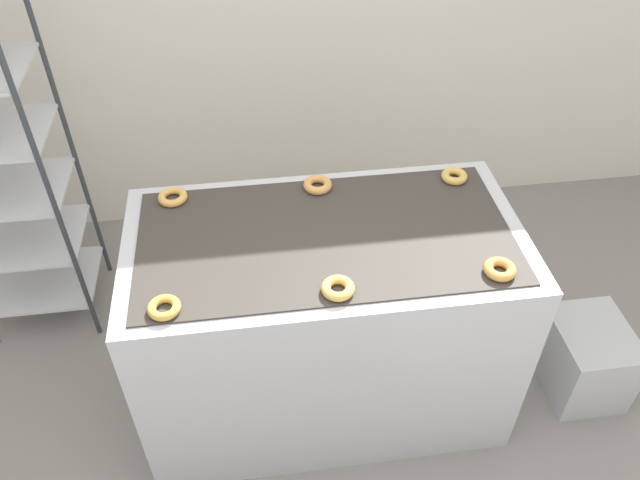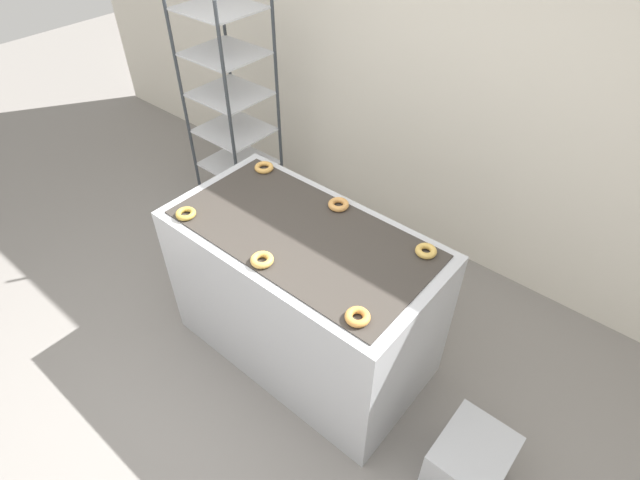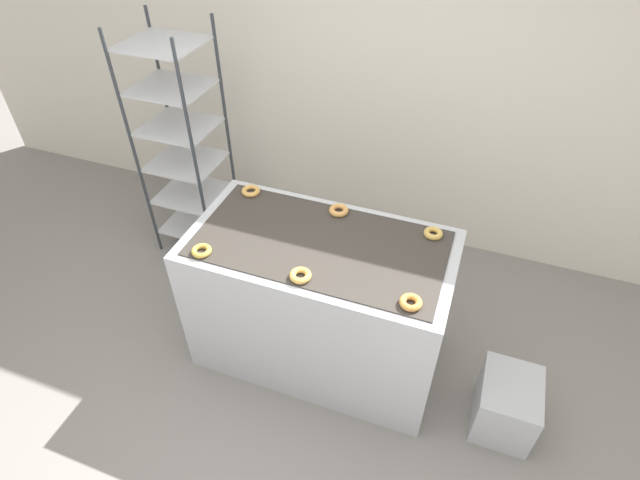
{
  "view_description": "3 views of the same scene",
  "coord_description": "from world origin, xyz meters",
  "px_view_note": "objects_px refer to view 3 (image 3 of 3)",
  "views": [
    {
      "loc": [
        -0.26,
        -1.09,
        2.52
      ],
      "look_at": [
        0.0,
        0.81,
        0.83
      ],
      "focal_mm": 35.0,
      "sensor_mm": 36.0,
      "label": 1
    },
    {
      "loc": [
        1.36,
        -0.81,
        2.7
      ],
      "look_at": [
        0.0,
        0.81,
        0.83
      ],
      "focal_mm": 28.0,
      "sensor_mm": 36.0,
      "label": 2
    },
    {
      "loc": [
        0.72,
        -1.32,
        2.83
      ],
      "look_at": [
        0.0,
        0.66,
        1.0
      ],
      "focal_mm": 28.0,
      "sensor_mm": 36.0,
      "label": 3
    }
  ],
  "objects_px": {
    "donut_far_left": "(251,191)",
    "donut_far_right": "(433,233)",
    "fryer_machine": "(320,302)",
    "donut_near_center": "(301,276)",
    "donut_near_right": "(411,302)",
    "baking_rack_cart": "(183,145)",
    "donut_near_left": "(202,251)",
    "glaze_bin": "(506,404)",
    "donut_far_center": "(339,210)"
  },
  "relations": [
    {
      "from": "donut_far_right",
      "to": "donut_near_center",
      "type": "bearing_deg",
      "value": -135.2
    },
    {
      "from": "donut_near_center",
      "to": "donut_far_right",
      "type": "relative_size",
      "value": 1.07
    },
    {
      "from": "fryer_machine",
      "to": "baking_rack_cart",
      "type": "bearing_deg",
      "value": 151.24
    },
    {
      "from": "glaze_bin",
      "to": "donut_far_right",
      "type": "distance_m",
      "value": 1.1
    },
    {
      "from": "baking_rack_cart",
      "to": "donut_far_right",
      "type": "distance_m",
      "value": 2.01
    },
    {
      "from": "donut_near_center",
      "to": "donut_near_right",
      "type": "relative_size",
      "value": 1.02
    },
    {
      "from": "fryer_machine",
      "to": "donut_near_left",
      "type": "xyz_separation_m",
      "value": [
        -0.58,
        -0.3,
        0.51
      ]
    },
    {
      "from": "donut_near_left",
      "to": "donut_far_left",
      "type": "distance_m",
      "value": 0.6
    },
    {
      "from": "donut_near_center",
      "to": "baking_rack_cart",
      "type": "bearing_deg",
      "value": 142.72
    },
    {
      "from": "donut_near_left",
      "to": "donut_far_center",
      "type": "relative_size",
      "value": 0.94
    },
    {
      "from": "donut_near_left",
      "to": "donut_far_center",
      "type": "height_order",
      "value": "donut_far_center"
    },
    {
      "from": "fryer_machine",
      "to": "donut_near_right",
      "type": "height_order",
      "value": "donut_near_right"
    },
    {
      "from": "donut_near_right",
      "to": "donut_far_center",
      "type": "height_order",
      "value": "same"
    },
    {
      "from": "fryer_machine",
      "to": "donut_far_right",
      "type": "relative_size",
      "value": 14.02
    },
    {
      "from": "donut_near_left",
      "to": "donut_far_right",
      "type": "bearing_deg",
      "value": 26.58
    },
    {
      "from": "donut_far_left",
      "to": "donut_far_right",
      "type": "xyz_separation_m",
      "value": [
        1.16,
        -0.02,
        0.0
      ]
    },
    {
      "from": "donut_near_center",
      "to": "donut_far_center",
      "type": "bearing_deg",
      "value": 89.42
    },
    {
      "from": "donut_near_left",
      "to": "donut_far_right",
      "type": "distance_m",
      "value": 1.3
    },
    {
      "from": "donut_near_left",
      "to": "donut_far_left",
      "type": "xyz_separation_m",
      "value": [
        0.01,
        0.6,
        0.0
      ]
    },
    {
      "from": "fryer_machine",
      "to": "donut_far_right",
      "type": "bearing_deg",
      "value": 25.7
    },
    {
      "from": "baking_rack_cart",
      "to": "donut_far_right",
      "type": "bearing_deg",
      "value": -13.54
    },
    {
      "from": "fryer_machine",
      "to": "baking_rack_cart",
      "type": "height_order",
      "value": "baking_rack_cart"
    },
    {
      "from": "glaze_bin",
      "to": "donut_far_center",
      "type": "bearing_deg",
      "value": 160.45
    },
    {
      "from": "fryer_machine",
      "to": "donut_near_center",
      "type": "xyz_separation_m",
      "value": [
        0.0,
        -0.29,
        0.51
      ]
    },
    {
      "from": "baking_rack_cart",
      "to": "donut_near_center",
      "type": "relative_size",
      "value": 15.62
    },
    {
      "from": "donut_near_center",
      "to": "donut_near_right",
      "type": "distance_m",
      "value": 0.57
    },
    {
      "from": "baking_rack_cart",
      "to": "donut_near_right",
      "type": "relative_size",
      "value": 15.86
    },
    {
      "from": "fryer_machine",
      "to": "donut_far_left",
      "type": "distance_m",
      "value": 0.82
    },
    {
      "from": "baking_rack_cart",
      "to": "donut_far_left",
      "type": "xyz_separation_m",
      "value": [
        0.79,
        -0.45,
        0.07
      ]
    },
    {
      "from": "donut_near_right",
      "to": "donut_far_center",
      "type": "relative_size",
      "value": 0.97
    },
    {
      "from": "donut_far_right",
      "to": "donut_far_left",
      "type": "bearing_deg",
      "value": 179.12
    },
    {
      "from": "donut_near_right",
      "to": "donut_far_right",
      "type": "height_order",
      "value": "donut_near_right"
    },
    {
      "from": "donut_near_left",
      "to": "donut_near_right",
      "type": "distance_m",
      "value": 1.16
    },
    {
      "from": "donut_near_left",
      "to": "donut_far_right",
      "type": "xyz_separation_m",
      "value": [
        1.17,
        0.58,
        0.0
      ]
    },
    {
      "from": "fryer_machine",
      "to": "donut_near_center",
      "type": "height_order",
      "value": "donut_near_center"
    },
    {
      "from": "fryer_machine",
      "to": "donut_far_center",
      "type": "height_order",
      "value": "donut_far_center"
    },
    {
      "from": "glaze_bin",
      "to": "donut_far_right",
      "type": "height_order",
      "value": "donut_far_right"
    },
    {
      "from": "donut_near_right",
      "to": "baking_rack_cart",
      "type": "bearing_deg",
      "value": 152.03
    },
    {
      "from": "donut_far_left",
      "to": "donut_far_right",
      "type": "height_order",
      "value": "donut_far_right"
    },
    {
      "from": "baking_rack_cart",
      "to": "glaze_bin",
      "type": "height_order",
      "value": "baking_rack_cart"
    },
    {
      "from": "donut_far_left",
      "to": "donut_far_center",
      "type": "height_order",
      "value": "donut_far_center"
    },
    {
      "from": "donut_far_center",
      "to": "baking_rack_cart",
      "type": "bearing_deg",
      "value": 161.82
    },
    {
      "from": "donut_near_center",
      "to": "donut_far_left",
      "type": "distance_m",
      "value": 0.83
    },
    {
      "from": "donut_far_right",
      "to": "fryer_machine",
      "type": "bearing_deg",
      "value": -154.3
    },
    {
      "from": "fryer_machine",
      "to": "donut_near_right",
      "type": "bearing_deg",
      "value": -26.03
    },
    {
      "from": "donut_near_left",
      "to": "donut_far_right",
      "type": "height_order",
      "value": "donut_far_right"
    },
    {
      "from": "fryer_machine",
      "to": "donut_near_left",
      "type": "height_order",
      "value": "donut_near_left"
    },
    {
      "from": "fryer_machine",
      "to": "donut_far_left",
      "type": "height_order",
      "value": "donut_far_left"
    },
    {
      "from": "fryer_machine",
      "to": "glaze_bin",
      "type": "relative_size",
      "value": 3.83
    },
    {
      "from": "baking_rack_cart",
      "to": "donut_far_left",
      "type": "relative_size",
      "value": 15.47
    }
  ]
}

